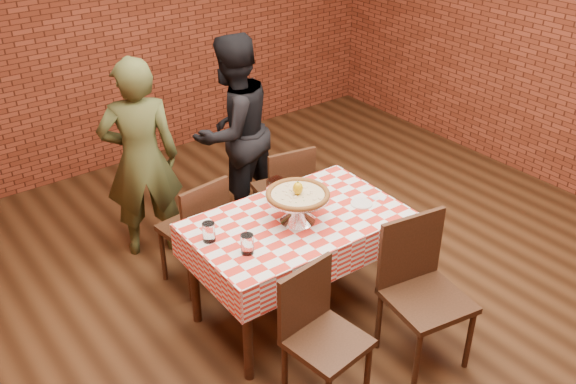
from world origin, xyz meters
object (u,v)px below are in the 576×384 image
at_px(pizza, 298,195).
at_px(water_glass_right, 209,232).
at_px(table, 296,267).
at_px(diner_olive, 141,160).
at_px(chair_near_right, 428,298).
at_px(chair_near_left, 327,345).
at_px(water_glass_left, 247,244).
at_px(diner_black, 233,131).
at_px(pizza_stand, 298,208).
at_px(condiment_caddy, 276,189).
at_px(chair_far_left, 193,230).
at_px(chair_far_right, 282,192).

bearing_deg(pizza, water_glass_right, 166.01).
height_order(table, diner_olive, diner_olive).
height_order(table, chair_near_right, chair_near_right).
height_order(water_glass_right, chair_near_left, water_glass_right).
bearing_deg(water_glass_left, pizza, 12.73).
distance_m(chair_near_left, chair_near_right, 0.71).
distance_m(pizza, diner_black, 1.38).
relative_size(water_glass_right, chair_near_right, 0.13).
xyz_separation_m(pizza_stand, water_glass_left, (-0.45, -0.10, -0.03)).
bearing_deg(pizza_stand, condiment_caddy, 79.56).
bearing_deg(pizza, chair_far_left, 115.68).
bearing_deg(diner_olive, chair_far_right, 170.27).
bearing_deg(table, condiment_caddy, 79.84).
bearing_deg(chair_near_left, diner_black, 63.50).
relative_size(pizza_stand, chair_far_right, 0.47).
relative_size(table, diner_olive, 0.85).
distance_m(condiment_caddy, chair_near_right, 1.20).
bearing_deg(pizza_stand, chair_near_right, -65.15).
relative_size(condiment_caddy, chair_near_left, 0.16).
relative_size(table, chair_near_left, 1.54).
relative_size(chair_far_left, diner_olive, 0.55).
xyz_separation_m(condiment_caddy, diner_olive, (-0.49, 1.01, -0.04)).
bearing_deg(water_glass_right, water_glass_left, -65.00).
relative_size(water_glass_left, chair_far_right, 0.14).
bearing_deg(condiment_caddy, chair_near_right, -81.46).
xyz_separation_m(chair_near_left, diner_black, (0.71, 2.03, 0.35)).
bearing_deg(chair_near_right, chair_far_left, 125.14).
relative_size(chair_far_right, diner_olive, 0.55).
relative_size(pizza, chair_far_right, 0.46).
distance_m(diner_olive, diner_black, 0.81).
distance_m(chair_near_right, diner_olive, 2.28).
relative_size(table, diner_black, 0.85).
distance_m(pizza, chair_far_right, 1.06).
bearing_deg(diner_black, chair_near_left, 58.75).
distance_m(table, diner_olive, 1.43).
distance_m(water_glass_right, chair_far_right, 1.28).
relative_size(table, pizza_stand, 3.33).
distance_m(pizza, chair_near_right, 1.00).
distance_m(pizza_stand, chair_near_left, 0.88).
bearing_deg(pizza_stand, chair_near_left, -115.74).
relative_size(chair_near_right, diner_black, 0.59).
height_order(pizza_stand, condiment_caddy, pizza_stand).
height_order(condiment_caddy, chair_far_right, condiment_caddy).
height_order(chair_far_right, diner_olive, diner_olive).
distance_m(pizza_stand, diner_olive, 1.39).
bearing_deg(condiment_caddy, diner_olive, 108.73).
bearing_deg(diner_olive, water_glass_left, 109.65).
bearing_deg(diner_black, pizza, 62.35).
height_order(condiment_caddy, diner_olive, diner_olive).
distance_m(water_glass_left, chair_far_right, 1.34).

